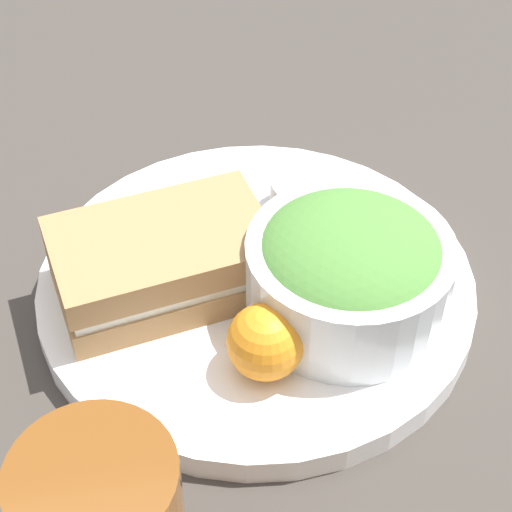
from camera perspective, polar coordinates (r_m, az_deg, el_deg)
The scene contains 6 objects.
ground_plane at distance 0.63m, azimuth 0.00°, elevation -2.63°, with size 4.00×4.00×0.00m, color #3D3833.
plate at distance 0.62m, azimuth 0.00°, elevation -2.00°, with size 0.31×0.31×0.02m, color white.
sandwich at distance 0.59m, azimuth -6.24°, elevation -0.34°, with size 0.16×0.12×0.05m.
salad_bowl at distance 0.57m, azimuth 6.23°, elevation -0.83°, with size 0.14×0.14×0.07m.
dressing_cup at distance 0.65m, azimuth 3.87°, elevation 3.96°, with size 0.07×0.07×0.03m, color #99999E.
orange_wedge at distance 0.54m, azimuth 0.65°, elevation -5.74°, with size 0.05×0.05×0.05m, color orange.
Camera 1 is at (0.07, 0.43, 0.45)m, focal length 60.00 mm.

